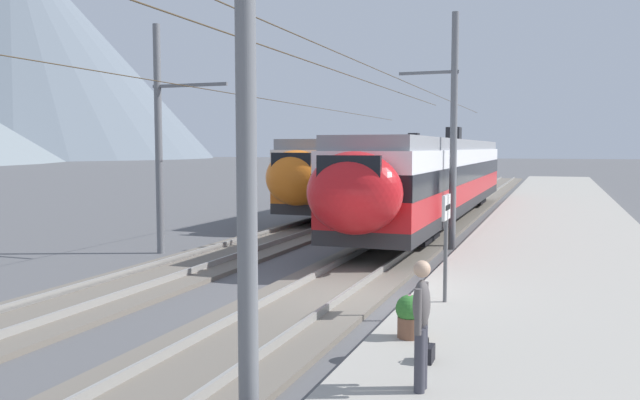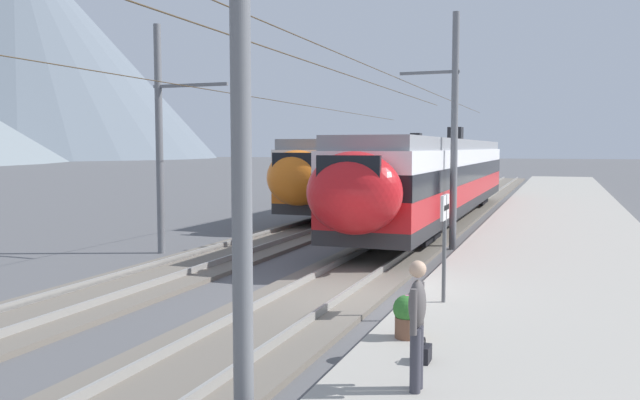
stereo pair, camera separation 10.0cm
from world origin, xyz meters
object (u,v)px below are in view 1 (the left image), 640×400
catenary_mast_far_side (163,135)px  handbag_beside_passenger (427,353)px  catenary_mast_mid (450,127)px  passenger_walking (421,318)px  train_near_platform (438,175)px  platform_sign (446,224)px  potted_plant_platform_edge (409,314)px  catenary_mast_west (236,105)px  train_far_track (395,167)px

catenary_mast_far_side → handbag_beside_passenger: bearing=-130.4°
catenary_mast_mid → passenger_walking: size_ratio=25.84×
catenary_mast_mid → catenary_mast_far_side: size_ratio=1.00×
train_near_platform → platform_sign: bearing=-169.6°
platform_sign → catenary_mast_far_side: bearing=63.1°
potted_plant_platform_edge → passenger_walking: bearing=-164.0°
catenary_mast_west → potted_plant_platform_edge: (3.59, -1.26, -3.21)m
platform_sign → handbag_beside_passenger: bearing=-174.5°
train_near_platform → passenger_walking: train_near_platform is taller
train_near_platform → handbag_beside_passenger: bearing=-170.5°
catenary_mast_west → platform_sign: size_ratio=20.07×
catenary_mast_west → passenger_walking: 3.55m
handbag_beside_passenger → potted_plant_platform_edge: size_ratio=0.52×
train_far_track → platform_sign: (-27.89, -7.81, -0.26)m
train_far_track → passenger_walking: (-32.76, -8.29, -0.91)m
train_near_platform → catenary_mast_mid: size_ratio=0.63×
catenary_mast_mid → potted_plant_platform_edge: (-11.94, -1.26, -3.41)m
catenary_mast_far_side → handbag_beside_passenger: size_ratio=117.89×
handbag_beside_passenger → potted_plant_platform_edge: 1.22m
train_near_platform → catenary_mast_far_side: (-11.39, 6.98, 1.69)m
catenary_mast_far_side → catenary_mast_mid: bearing=-64.0°
train_near_platform → catenary_mast_mid: 7.63m
passenger_walking → potted_plant_platform_edge: size_ratio=2.37×
catenary_mast_mid → train_near_platform: bearing=12.8°
platform_sign → handbag_beside_passenger: size_ratio=5.87×
catenary_mast_mid → platform_sign: bearing=-171.4°
train_near_platform → catenary_mast_mid: (-7.19, -1.63, 1.96)m
train_far_track → handbag_beside_passenger: bearing=-165.5°
train_far_track → potted_plant_platform_edge: size_ratio=49.36×
train_near_platform → platform_sign: 16.75m
platform_sign → passenger_walking: 4.94m
catenary_mast_mid → catenary_mast_far_side: bearing=116.0°
platform_sign → potted_plant_platform_edge: 2.93m
catenary_mast_west → catenary_mast_mid: bearing=-0.0°
train_near_platform → catenary_mast_far_side: 13.46m
train_far_track → potted_plant_platform_edge: train_far_track is taller
platform_sign → catenary_mast_west: bearing=167.3°
catenary_mast_mid → passenger_walking: catenary_mast_mid is taller
catenary_mast_west → handbag_beside_passenger: catenary_mast_west is taller
train_near_platform → catenary_mast_west: size_ratio=0.63×
catenary_mast_mid → platform_sign: size_ratio=20.07×
catenary_mast_west → catenary_mast_mid: 15.53m
passenger_walking → handbag_beside_passenger: 1.40m
platform_sign → potted_plant_platform_edge: (-2.67, 0.15, -1.20)m
train_near_platform → potted_plant_platform_edge: size_ratio=38.31×
train_far_track → catenary_mast_far_side: 22.98m
catenary_mast_mid → potted_plant_platform_edge: 12.48m
train_near_platform → passenger_walking: 21.65m
train_near_platform → catenary_mast_mid: catenary_mast_mid is taller
passenger_walking → platform_sign: bearing=5.7°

